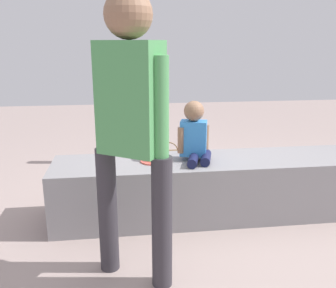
# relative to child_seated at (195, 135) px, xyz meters

# --- Properties ---
(ground_plane) EXTENTS (12.00, 12.00, 0.00)m
(ground_plane) POSITION_rel_child_seated_xyz_m (0.14, -0.00, -0.71)
(ground_plane) COLOR gray
(concrete_ledge) EXTENTS (2.57, 0.57, 0.49)m
(concrete_ledge) POSITION_rel_child_seated_xyz_m (0.14, -0.00, -0.46)
(concrete_ledge) COLOR gray
(concrete_ledge) RESTS_ON ground_plane
(child_seated) EXTENTS (0.29, 0.35, 0.48)m
(child_seated) POSITION_rel_child_seated_xyz_m (0.00, 0.00, 0.00)
(child_seated) COLOR #171B41
(child_seated) RESTS_ON concrete_ledge
(adult_standing) EXTENTS (0.44, 0.36, 1.69)m
(adult_standing) POSITION_rel_child_seated_xyz_m (-0.53, -0.78, 0.31)
(adult_standing) COLOR #312D34
(adult_standing) RESTS_ON ground_plane
(cake_plate) EXTENTS (0.22, 0.22, 0.07)m
(cake_plate) POSITION_rel_child_seated_xyz_m (-0.33, 0.00, -0.19)
(cake_plate) COLOR #E0594C
(cake_plate) RESTS_ON concrete_ledge
(gift_bag) EXTENTS (0.23, 0.12, 0.33)m
(gift_bag) POSITION_rel_child_seated_xyz_m (-0.88, 0.69, -0.56)
(gift_bag) COLOR gold
(gift_bag) RESTS_ON ground_plane
(railing_post) EXTENTS (0.36, 0.36, 1.20)m
(railing_post) POSITION_rel_child_seated_xyz_m (-0.53, 1.50, -0.25)
(railing_post) COLOR black
(railing_post) RESTS_ON ground_plane
(water_bottle_near_gift) EXTENTS (0.06, 0.06, 0.19)m
(water_bottle_near_gift) POSITION_rel_child_seated_xyz_m (0.52, 0.71, -0.62)
(water_bottle_near_gift) COLOR silver
(water_bottle_near_gift) RESTS_ON ground_plane
(water_bottle_far_side) EXTENTS (0.07, 0.07, 0.20)m
(water_bottle_far_side) POSITION_rel_child_seated_xyz_m (1.12, 0.68, -0.62)
(water_bottle_far_side) COLOR silver
(water_bottle_far_side) RESTS_ON ground_plane
(party_cup_red) EXTENTS (0.09, 0.09, 0.11)m
(party_cup_red) POSITION_rel_child_seated_xyz_m (0.34, 1.12, -0.65)
(party_cup_red) COLOR red
(party_cup_red) RESTS_ON ground_plane
(cake_box_white) EXTENTS (0.38, 0.34, 0.11)m
(cake_box_white) POSITION_rel_child_seated_xyz_m (1.22, 1.10, -0.65)
(cake_box_white) COLOR white
(cake_box_white) RESTS_ON ground_plane
(handbag_black_leather) EXTENTS (0.29, 0.14, 0.29)m
(handbag_black_leather) POSITION_rel_child_seated_xyz_m (0.23, 0.85, -0.61)
(handbag_black_leather) COLOR black
(handbag_black_leather) RESTS_ON ground_plane
(handbag_brown_canvas) EXTENTS (0.31, 0.15, 0.31)m
(handbag_brown_canvas) POSITION_rel_child_seated_xyz_m (-0.04, 1.25, -0.60)
(handbag_brown_canvas) COLOR brown
(handbag_brown_canvas) RESTS_ON ground_plane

